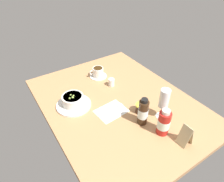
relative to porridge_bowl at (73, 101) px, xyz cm
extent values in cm
cube|color=#B27F51|center=(11.27, 24.28, -4.96)|extent=(110.00, 84.00, 3.00)
cylinder|color=silver|center=(0.00, 0.00, -2.86)|extent=(20.79, 20.79, 1.20)
cylinder|color=silver|center=(0.00, 0.00, 0.84)|extent=(12.73, 12.73, 6.21)
cylinder|color=beige|center=(0.00, 0.00, 3.15)|extent=(10.95, 10.95, 1.60)
sphere|color=#8EAD48|center=(1.33, -0.49, 4.05)|extent=(1.32, 1.32, 1.32)
sphere|color=#8EAD48|center=(1.17, -2.23, 4.05)|extent=(1.21, 1.21, 1.21)
sphere|color=#8EAD48|center=(1.75, -0.22, 4.05)|extent=(0.88, 0.88, 0.88)
sphere|color=#8EAD48|center=(-1.28, -0.47, 4.05)|extent=(1.06, 1.06, 1.06)
sphere|color=#8EAD48|center=(0.23, 0.57, 4.05)|extent=(1.16, 1.16, 1.16)
cube|color=silver|center=(16.52, 16.26, -3.31)|extent=(14.78, 18.49, 0.30)
cube|color=silver|center=(15.32, 15.26, -2.91)|extent=(2.34, 14.05, 0.50)
cube|color=silver|center=(15.32, 23.06, -2.91)|extent=(2.49, 3.77, 0.40)
cube|color=silver|center=(18.12, 15.26, -2.91)|extent=(2.06, 13.04, 0.50)
ellipsoid|color=silver|center=(18.12, 22.26, -2.86)|extent=(2.40, 4.00, 0.60)
cylinder|color=silver|center=(-20.14, 28.80, -3.01)|extent=(12.40, 12.40, 0.90)
cylinder|color=silver|center=(-20.14, 28.80, 0.50)|extent=(7.74, 7.74, 6.12)
cylinder|color=#39230D|center=(-20.14, 28.80, 3.06)|extent=(6.58, 6.58, 1.00)
torus|color=silver|center=(-21.23, 24.06, 0.80)|extent=(1.59, 3.69, 3.60)
cylinder|color=silver|center=(-5.20, 30.58, -0.81)|extent=(4.08, 4.08, 5.31)
cone|color=silver|center=(-3.90, 31.88, 1.21)|extent=(2.46, 2.46, 2.23)
cylinder|color=white|center=(35.45, 37.65, -3.26)|extent=(5.97, 5.97, 0.40)
cylinder|color=white|center=(35.45, 37.65, 0.56)|extent=(0.80, 0.80, 7.24)
cylinder|color=white|center=(35.45, 37.65, 9.64)|extent=(5.34, 5.34, 10.91)
cylinder|color=#E9E9C5|center=(35.45, 37.65, 8.00)|extent=(4.38, 4.38, 6.55)
cylinder|color=#3A2217|center=(26.31, 30.14, -1.02)|extent=(5.87, 5.87, 4.89)
cylinder|color=yellow|center=(26.31, 30.14, 1.83)|extent=(6.17, 6.17, 0.80)
cylinder|color=#382314|center=(33.18, 25.47, 3.81)|extent=(5.34, 5.34, 14.55)
cylinder|color=silver|center=(33.18, 25.47, 3.52)|extent=(5.44, 5.44, 5.53)
cylinder|color=black|center=(33.18, 25.47, 12.04)|extent=(3.47, 3.47, 1.91)
cylinder|color=#B21E19|center=(44.32, 29.57, 3.28)|extent=(6.21, 6.21, 13.48)
cylinder|color=white|center=(44.32, 29.57, 3.01)|extent=(6.34, 6.34, 5.12)
cylinder|color=silver|center=(44.32, 29.57, 10.99)|extent=(4.04, 4.04, 1.94)
cube|color=tan|center=(55.16, 35.26, 2.19)|extent=(5.63, 3.30, 11.40)
cube|color=tan|center=(55.16, 32.35, 2.19)|extent=(5.63, 3.30, 11.40)
camera|label=1|loc=(88.21, -30.20, 76.10)|focal=31.83mm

